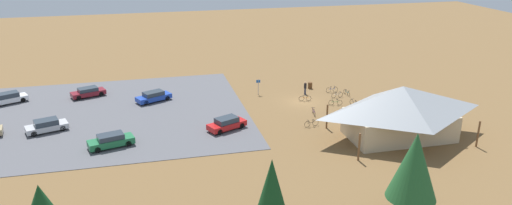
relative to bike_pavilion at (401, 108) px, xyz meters
The scene contains 22 objects.
ground 15.20m from the bike_pavilion, 64.37° to the right, with size 160.00×160.00×0.00m, color brown.
parking_lot_asphalt 34.55m from the bike_pavilion, 24.95° to the right, with size 33.71×28.55×0.05m, color #56565B.
bike_pavilion is the anchor object (origin of this frame).
trash_bin 19.06m from the bike_pavilion, 79.29° to the right, with size 0.60×0.60×0.90m, color brown.
lot_sign 21.06m from the bike_pavilion, 57.22° to the right, with size 0.56×0.08×2.20m.
pine_far_west 16.19m from the bike_pavilion, 63.28° to the left, with size 3.82×3.82×7.26m.
pine_west 23.47m from the bike_pavilion, 38.42° to the left, with size 2.50×2.50×6.55m.
bicycle_orange_yard_left 15.13m from the bike_pavilion, 66.30° to the right, with size 1.64×0.48×0.80m.
bicycle_silver_yard_center 10.73m from the bike_pavilion, 87.65° to the right, with size 0.63×1.68×0.86m.
bicycle_blue_edge_north 16.43m from the bike_pavilion, 85.97° to the right, with size 1.77×0.48×0.89m.
bicycle_purple_back_row 11.20m from the bike_pavilion, 52.17° to the right, with size 0.48×1.69×0.81m.
bicycle_black_by_bin 10.05m from the bike_pavilion, 31.57° to the right, with size 1.82×0.50×0.86m.
bicycle_teal_near_sign 14.85m from the bike_pavilion, 91.51° to the right, with size 0.48×1.72×0.74m.
bicycle_green_yard_right 11.81m from the bike_pavilion, 76.38° to the right, with size 1.74×0.57×0.80m.
bicycle_white_yard_front 14.21m from the bike_pavilion, 84.61° to the right, with size 1.71×0.48×0.82m.
car_green_front_row 30.77m from the bike_pavilion, ahead, with size 4.90×2.90×1.42m.
car_blue_back_corner 31.32m from the bike_pavilion, 35.41° to the right, with size 4.85×3.53×1.34m.
car_maroon_aisle_side 40.62m from the bike_pavilion, 33.01° to the right, with size 4.73×3.18×1.27m.
car_silver_mid_lot 39.04m from the bike_pavilion, 15.86° to the right, with size 4.75×3.19×1.38m.
car_white_inner_stall 49.06m from the bike_pavilion, 26.41° to the right, with size 4.86×3.58×1.41m.
car_red_far_end 19.10m from the bike_pavilion, 19.91° to the right, with size 4.75×3.41×1.42m.
visitor_crossing_yard 17.17m from the bike_pavilion, 72.72° to the right, with size 0.36×0.37×1.79m.
Camera 1 is at (19.94, 56.12, 21.13)m, focal length 33.49 mm.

